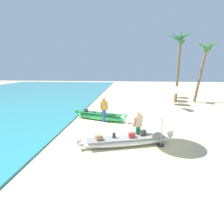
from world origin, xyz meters
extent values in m
plane|color=beige|center=(0.00, 0.00, 0.00)|extent=(80.00, 80.00, 0.00)
ellipsoid|color=white|center=(-0.07, -1.34, 0.21)|extent=(4.56, 2.02, 0.41)
cone|color=white|center=(2.06, -0.68, 0.46)|extent=(0.52, 0.53, 0.49)
cone|color=white|center=(-2.20, -2.00, 0.46)|extent=(0.52, 0.53, 0.49)
cube|color=gray|center=(-0.07, -1.34, 0.41)|extent=(3.87, 1.82, 0.04)
cube|color=#9E754C|center=(-1.33, -1.78, 0.54)|extent=(0.40, 0.39, 0.26)
cylinder|color=#2D2D33|center=(-0.66, -1.44, 0.55)|extent=(0.16, 0.16, 0.27)
cube|color=#B73333|center=(0.19, -1.32, 0.55)|extent=(0.33, 0.31, 0.27)
cube|color=#424247|center=(0.74, -1.00, 0.56)|extent=(0.37, 0.32, 0.29)
ellipsoid|color=#38B760|center=(-2.06, 2.93, 0.25)|extent=(3.93, 1.92, 0.50)
cone|color=#38B760|center=(-0.26, 2.33, 0.55)|extent=(0.52, 0.53, 0.49)
cone|color=#38B760|center=(-3.87, 3.54, 0.55)|extent=(0.52, 0.53, 0.49)
cube|color=#1E6435|center=(-2.06, 2.93, 0.50)|extent=(3.34, 1.73, 0.04)
cube|color=#424247|center=(-3.16, 3.26, 0.62)|extent=(0.29, 0.29, 0.24)
cylinder|color=#2D2D33|center=(-2.49, 3.06, 0.55)|extent=(0.17, 0.17, 0.10)
sphere|color=tan|center=(-1.91, 2.87, 0.59)|extent=(0.19, 0.19, 0.19)
cylinder|color=#3D5BA8|center=(-1.62, 2.49, 0.45)|extent=(0.14, 0.14, 0.89)
cylinder|color=#3D5BA8|center=(-1.75, 2.44, 0.45)|extent=(0.14, 0.14, 0.89)
cube|color=gold|center=(-1.68, 2.46, 1.19)|extent=(0.42, 0.34, 0.60)
cylinder|color=tan|center=(-1.46, 2.54, 1.14)|extent=(0.16, 0.22, 0.55)
cylinder|color=tan|center=(-1.89, 2.36, 1.14)|extent=(0.16, 0.22, 0.55)
sphere|color=tan|center=(-1.68, 2.46, 1.61)|extent=(0.22, 0.22, 0.22)
cylinder|color=tan|center=(-1.68, 2.46, 1.69)|extent=(0.44, 0.44, 0.02)
cone|color=tan|center=(-1.68, 2.46, 1.76)|extent=(0.26, 0.26, 0.12)
cylinder|color=green|center=(0.45, -0.85, 0.42)|extent=(0.14, 0.14, 0.84)
cylinder|color=green|center=(0.56, -0.78, 0.42)|extent=(0.14, 0.14, 0.84)
cube|color=beige|center=(0.50, -0.82, 1.15)|extent=(0.42, 0.38, 0.61)
cylinder|color=beige|center=(0.30, -0.93, 1.10)|extent=(0.19, 0.22, 0.56)
cylinder|color=beige|center=(0.68, -0.67, 1.10)|extent=(0.19, 0.22, 0.56)
sphere|color=beige|center=(0.50, -0.82, 1.57)|extent=(0.22, 0.22, 0.22)
cylinder|color=#B7B7BC|center=(1.61, -1.20, 1.08)|extent=(0.05, 0.05, 2.16)
cone|color=silver|center=(1.61, -1.20, 1.96)|extent=(2.28, 2.28, 0.44)
cylinder|color=#333338|center=(1.61, -1.20, 0.03)|extent=(0.36, 0.36, 0.06)
cylinder|color=#8E6B47|center=(4.15, 6.82, 0.95)|extent=(0.04, 0.04, 1.90)
cone|color=beige|center=(4.15, 6.82, 1.75)|extent=(1.60, 1.60, 0.32)
cylinder|color=#8E6B47|center=(4.63, 9.18, 0.95)|extent=(0.04, 0.04, 1.90)
cone|color=beige|center=(4.63, 9.18, 1.75)|extent=(1.60, 1.60, 0.32)
cylinder|color=#8E6B47|center=(5.03, 11.36, 0.95)|extent=(0.04, 0.04, 1.90)
cone|color=beige|center=(5.03, 11.36, 1.75)|extent=(1.60, 1.60, 0.32)
cylinder|color=#8E6B47|center=(5.89, 13.74, 0.95)|extent=(0.04, 0.04, 1.90)
cone|color=beige|center=(5.89, 13.74, 1.75)|extent=(1.60, 1.60, 0.32)
cylinder|color=brown|center=(7.63, 11.08, 3.03)|extent=(0.98, 0.28, 6.09)
cone|color=#337F3D|center=(8.41, 11.12, 5.89)|extent=(1.64, 0.51, 0.89)
cone|color=#337F3D|center=(8.33, 11.46, 5.89)|extent=(1.56, 1.66, 0.93)
cone|color=#337F3D|center=(7.86, 11.45, 5.81)|extent=(0.76, 1.44, 1.06)
cone|color=#337F3D|center=(7.58, 11.35, 5.95)|extent=(1.69, 1.30, 0.74)
cone|color=#337F3D|center=(7.52, 10.90, 5.86)|extent=(1.81, 0.99, 0.99)
cone|color=#337F3D|center=(7.93, 10.53, 5.80)|extent=(0.53, 1.98, 1.16)
cone|color=#337F3D|center=(8.20, 10.70, 5.94)|extent=(1.15, 1.60, 0.75)
cylinder|color=brown|center=(5.09, 10.53, 3.45)|extent=(0.29, 0.28, 6.91)
cone|color=#287033|center=(5.48, 10.55, 6.79)|extent=(1.49, 0.43, 0.74)
cone|color=#287033|center=(5.43, 10.89, 6.74)|extent=(1.52, 1.57, 0.93)
cone|color=#287033|center=(5.03, 10.99, 6.67)|extent=(0.56, 1.71, 1.08)
cone|color=#287033|center=(4.58, 10.71, 6.65)|extent=(1.95, 0.98, 1.18)
cone|color=#287033|center=(4.68, 10.32, 6.64)|extent=(1.61, 1.06, 1.15)
cone|color=#287033|center=(4.98, 10.02, 6.72)|extent=(0.76, 1.94, 0.97)
cone|color=#287033|center=(5.45, 10.12, 6.80)|extent=(1.60, 1.75, 0.74)
camera|label=1|loc=(0.02, -9.53, 3.72)|focal=28.91mm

